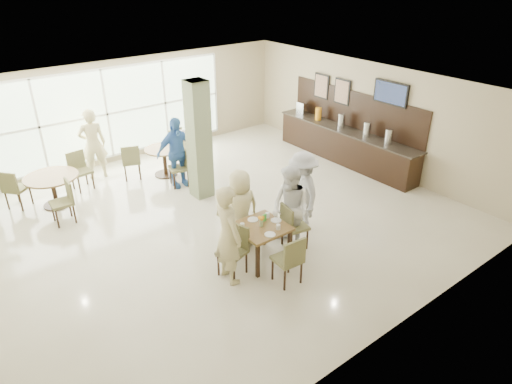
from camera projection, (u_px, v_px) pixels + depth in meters
ground at (216, 219)px, 10.09m from camera, size 10.00×10.00×0.00m
room_shell at (212, 147)px, 9.31m from camera, size 10.00×10.00×10.00m
window_bank at (107, 114)px, 12.31m from camera, size 7.00×0.04×7.00m
column at (199, 141)px, 10.51m from camera, size 0.45×0.45×2.80m
main_table at (261, 231)px, 8.44m from camera, size 0.90×0.90×0.75m
round_table_left at (52, 182)px, 10.40m from camera, size 1.20×1.20×0.75m
round_table_right at (164, 155)px, 11.93m from camera, size 1.00×1.00×0.75m
chairs_main_table at (263, 238)px, 8.52m from camera, size 2.03×2.13×0.95m
chairs_table_left at (54, 187)px, 10.46m from camera, size 2.04×1.90×0.95m
chairs_table_right at (164, 158)px, 11.96m from camera, size 2.07×1.77×0.95m
tabletop_clutter at (264, 222)px, 8.40m from camera, size 0.80×0.80×0.21m
buffet_counter at (345, 143)px, 12.76m from camera, size 0.64×4.70×1.95m
wall_tv at (391, 93)px, 11.39m from camera, size 0.06×1.00×0.58m
framed_art_a at (342, 92)px, 12.65m from camera, size 0.05×0.55×0.70m
framed_art_b at (322, 86)px, 13.21m from camera, size 0.05×0.55×0.70m
teen_left at (228, 235)px, 7.81m from camera, size 0.48×0.70×1.85m
teen_far at (240, 209)px, 8.88m from camera, size 0.84×0.54×1.60m
teen_right at (290, 209)px, 8.73m from camera, size 0.68×0.86×1.73m
teen_standing at (302, 191)px, 9.41m from camera, size 0.99×1.27×1.72m
adult_a at (176, 152)px, 11.21m from camera, size 1.05×0.61×1.78m
adult_b at (195, 140)px, 12.28m from camera, size 1.05×1.59×1.58m
adult_standing at (93, 144)px, 11.62m from camera, size 0.74×0.56×1.85m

